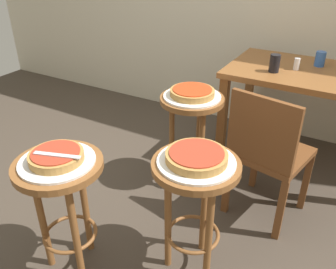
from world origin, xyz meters
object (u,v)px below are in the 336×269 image
object	(u,v)px
serving_plate_leftside	(192,96)
wooden_chair	(267,152)
pizza_server_knife	(57,155)
stool_foreground	(63,191)
dining_table	(307,86)
pizza_leftside	(192,92)
serving_plate_foreground	(57,161)
condiment_shaker	(297,64)
serving_plate_middle	(196,162)
pizza_middle	(197,156)
cup_near_edge	(275,63)
stool_middle	(195,191)
pizza_foreground	(56,156)
stool_leftside	(191,120)

from	to	relation	value
serving_plate_leftside	wooden_chair	size ratio (longest dim) A/B	0.44
pizza_server_knife	stool_foreground	bearing A→B (deg)	127.73
dining_table	pizza_server_knife	xyz separation A→B (m)	(-0.77, -1.63, 0.08)
pizza_leftside	dining_table	xyz separation A→B (m)	(0.60, 0.62, -0.05)
serving_plate_foreground	serving_plate_leftside	bearing A→B (deg)	78.43
condiment_shaker	pizza_leftside	bearing A→B (deg)	-130.56
serving_plate_middle	wooden_chair	distance (m)	0.64
condiment_shaker	pizza_middle	bearing A→B (deg)	-97.00
serving_plate_foreground	serving_plate_leftside	world-z (taller)	same
pizza_middle	cup_near_edge	xyz separation A→B (m)	(0.03, 1.14, 0.12)
stool_foreground	serving_plate_leftside	distance (m)	1.02
dining_table	wooden_chair	world-z (taller)	wooden_chair
stool_foreground	serving_plate_foreground	size ratio (longest dim) A/B	1.89
stool_middle	pizza_leftside	size ratio (longest dim) A/B	2.32
pizza_server_knife	condiment_shaker	bearing A→B (deg)	48.40
pizza_middle	stool_foreground	bearing A→B (deg)	-150.45
serving_plate_foreground	pizza_middle	distance (m)	0.64
serving_plate_middle	pizza_leftside	world-z (taller)	pizza_leftside
pizza_foreground	stool_leftside	distance (m)	1.03
pizza_foreground	wooden_chair	bearing A→B (deg)	49.82
pizza_foreground	pizza_leftside	bearing A→B (deg)	78.43
dining_table	stool_middle	bearing A→B (deg)	-100.84
pizza_foreground	serving_plate_leftside	world-z (taller)	pizza_foreground
stool_leftside	pizza_leftside	xyz separation A→B (m)	(-0.00, -0.00, 0.20)
stool_foreground	wooden_chair	bearing A→B (deg)	49.82
serving_plate_leftside	pizza_server_knife	size ratio (longest dim) A/B	1.70
pizza_foreground	wooden_chair	xyz separation A→B (m)	(0.75, 0.89, -0.23)
pizza_leftside	wooden_chair	xyz separation A→B (m)	(0.55, -0.10, -0.23)
serving_plate_leftside	pizza_server_knife	bearing A→B (deg)	-99.70
wooden_chair	pizza_server_knife	bearing A→B (deg)	-128.40
pizza_foreground	stool_foreground	bearing A→B (deg)	104.04
stool_middle	wooden_chair	size ratio (longest dim) A/B	0.78
stool_middle	cup_near_edge	size ratio (longest dim) A/B	5.48
dining_table	pizza_server_knife	distance (m)	1.80
serving_plate_middle	pizza_foreground	bearing A→B (deg)	-150.45
serving_plate_foreground	wooden_chair	distance (m)	1.18
pizza_foreground	pizza_leftside	xyz separation A→B (m)	(0.20, 0.99, 0.00)
stool_middle	dining_table	bearing A→B (deg)	79.16
stool_foreground	wooden_chair	world-z (taller)	wooden_chair
stool_foreground	stool_middle	size ratio (longest dim) A/B	1.00
stool_foreground	serving_plate_middle	bearing A→B (deg)	29.55
pizza_middle	dining_table	size ratio (longest dim) A/B	0.26
serving_plate_middle	condiment_shaker	size ratio (longest dim) A/B	4.42
dining_table	cup_near_edge	size ratio (longest dim) A/B	9.07
pizza_middle	condiment_shaker	bearing A→B (deg)	83.00
stool_middle	serving_plate_leftside	size ratio (longest dim) A/B	1.78
dining_table	condiment_shaker	distance (m)	0.18
cup_near_edge	pizza_leftside	bearing A→B (deg)	-129.18
dining_table	pizza_middle	bearing A→B (deg)	-100.84
serving_plate_foreground	pizza_middle	bearing A→B (deg)	29.55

